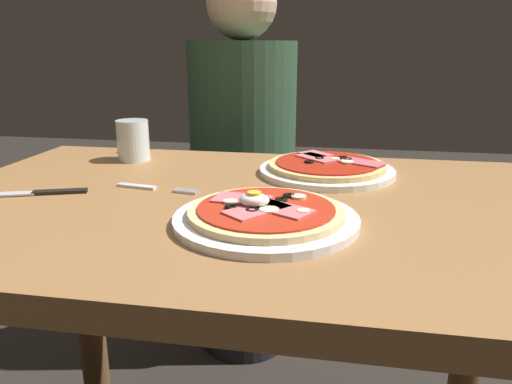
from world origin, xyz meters
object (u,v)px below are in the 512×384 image
object	(u,v)px
dining_table	(241,270)
salt_shaker	(142,139)
fork	(151,188)
knife	(36,193)
pizza_foreground	(266,215)
diner_person	(243,182)
pizza_across_left	(327,168)
water_glass_near	(133,143)

from	to	relation	value
dining_table	salt_shaker	size ratio (longest dim) A/B	15.99
fork	knife	bearing A→B (deg)	-160.21
pizza_foreground	diner_person	xyz separation A→B (m)	(-0.19, 0.79, -0.18)
pizza_foreground	pizza_across_left	size ratio (longest dim) A/B	1.00
pizza_foreground	water_glass_near	xyz separation A→B (m)	(-0.35, 0.34, 0.03)
dining_table	salt_shaker	bearing A→B (deg)	133.81
pizza_across_left	diner_person	bearing A→B (deg)	119.00
knife	fork	bearing A→B (deg)	19.79
pizza_foreground	pizza_across_left	xyz separation A→B (m)	(0.08, 0.30, -0.00)
pizza_across_left	fork	distance (m)	0.34
dining_table	diner_person	distance (m)	0.69
water_glass_near	salt_shaker	bearing A→B (deg)	100.00
dining_table	diner_person	size ratio (longest dim) A/B	0.91
fork	salt_shaker	xyz separation A→B (m)	(-0.14, 0.29, 0.03)
diner_person	pizza_foreground	bearing A→B (deg)	103.92
fork	knife	distance (m)	0.19
salt_shaker	diner_person	world-z (taller)	diner_person
dining_table	pizza_across_left	distance (m)	0.27
pizza_across_left	water_glass_near	size ratio (longest dim) A/B	3.00
pizza_across_left	knife	world-z (taller)	pizza_across_left
pizza_across_left	fork	world-z (taller)	pizza_across_left
water_glass_near	fork	xyz separation A→B (m)	(0.12, -0.21, -0.04)
water_glass_near	salt_shaker	size ratio (longest dim) A/B	1.32
pizza_foreground	salt_shaker	distance (m)	0.56
dining_table	fork	bearing A→B (deg)	170.41
pizza_foreground	pizza_across_left	world-z (taller)	pizza_foreground
dining_table	diner_person	world-z (taller)	diner_person
dining_table	fork	size ratio (longest dim) A/B	6.78
dining_table	pizza_across_left	size ratio (longest dim) A/B	4.03
fork	salt_shaker	world-z (taller)	salt_shaker
pizza_foreground	knife	distance (m)	0.41
pizza_foreground	fork	bearing A→B (deg)	149.24
water_glass_near	diner_person	size ratio (longest dim) A/B	0.08
water_glass_near	salt_shaker	world-z (taller)	water_glass_near
dining_table	pizza_foreground	xyz separation A→B (m)	(0.06, -0.11, 0.14)
water_glass_near	salt_shaker	distance (m)	0.08
dining_table	diner_person	xyz separation A→B (m)	(-0.14, 0.68, -0.03)
pizza_across_left	salt_shaker	distance (m)	0.46
pizza_across_left	fork	bearing A→B (deg)	-151.83
salt_shaker	pizza_across_left	bearing A→B (deg)	-15.96
fork	knife	size ratio (longest dim) A/B	0.83
pizza_across_left	diner_person	world-z (taller)	diner_person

